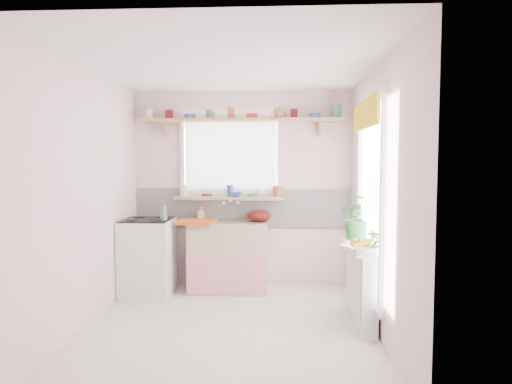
{
  "coord_description": "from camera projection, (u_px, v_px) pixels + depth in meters",
  "views": [
    {
      "loc": [
        0.5,
        -4.28,
        1.62
      ],
      "look_at": [
        0.23,
        0.55,
        1.28
      ],
      "focal_mm": 32.0,
      "sensor_mm": 36.0,
      "label": 1
    }
  ],
  "objects": [
    {
      "name": "room",
      "position": [
        295.0,
        182.0,
        5.13
      ],
      "size": [
        3.2,
        3.2,
        3.2
      ],
      "color": "white",
      "rests_on": "ground"
    },
    {
      "name": "sink_unit",
      "position": [
        229.0,
        256.0,
        5.67
      ],
      "size": [
        0.95,
        0.65,
        1.11
      ],
      "color": "white",
      "rests_on": "ground"
    },
    {
      "name": "cooker",
      "position": [
        148.0,
        256.0,
        5.48
      ],
      "size": [
        0.58,
        0.58,
        0.93
      ],
      "color": "white",
      "rests_on": "ground"
    },
    {
      "name": "radiator_ledge",
      "position": [
        361.0,
        284.0,
        4.51
      ],
      "size": [
        0.22,
        0.95,
        0.78
      ],
      "color": "white",
      "rests_on": "ground"
    },
    {
      "name": "windowsill",
      "position": [
        230.0,
        198.0,
        5.81
      ],
      "size": [
        1.4,
        0.22,
        0.04
      ],
      "primitive_type": "cube",
      "color": "tan",
      "rests_on": "room"
    },
    {
      "name": "pine_shelf",
      "position": [
        242.0,
        120.0,
        5.72
      ],
      "size": [
        2.52,
        0.24,
        0.04
      ],
      "primitive_type": "cube",
      "color": "tan",
      "rests_on": "room"
    },
    {
      "name": "shelf_crockery",
      "position": [
        240.0,
        114.0,
        5.72
      ],
      "size": [
        2.47,
        0.11,
        0.12
      ],
      "color": "silver",
      "rests_on": "pine_shelf"
    },
    {
      "name": "sill_crockery",
      "position": [
        230.0,
        192.0,
        5.81
      ],
      "size": [
        1.35,
        0.11,
        0.12
      ],
      "color": "silver",
      "rests_on": "windowsill"
    },
    {
      "name": "dish_tray",
      "position": [
        196.0,
        222.0,
        5.51
      ],
      "size": [
        0.49,
        0.4,
        0.04
      ],
      "primitive_type": "cube",
      "rotation": [
        0.0,
        0.0,
        -0.16
      ],
      "color": "#D65313",
      "rests_on": "sink_unit"
    },
    {
      "name": "colander",
      "position": [
        259.0,
        216.0,
        5.71
      ],
      "size": [
        0.41,
        0.41,
        0.14
      ],
      "primitive_type": "ellipsoid",
      "rotation": [
        0.0,
        0.0,
        0.4
      ],
      "color": "#4F0E0D",
      "rests_on": "sink_unit"
    },
    {
      "name": "jade_plant",
      "position": [
        359.0,
        217.0,
        4.86
      ],
      "size": [
        0.48,
        0.43,
        0.48
      ],
      "primitive_type": "imported",
      "rotation": [
        0.0,
        0.0,
        -0.12
      ],
      "color": "#2D7031",
      "rests_on": "radiator_ledge"
    },
    {
      "name": "fruit_bowl",
      "position": [
        360.0,
        250.0,
        4.09
      ],
      "size": [
        0.43,
        0.43,
        0.08
      ],
      "primitive_type": "imported",
      "rotation": [
        0.0,
        0.0,
        0.42
      ],
      "color": "silver",
      "rests_on": "radiator_ledge"
    },
    {
      "name": "herb_pot",
      "position": [
        374.0,
        242.0,
        4.07
      ],
      "size": [
        0.14,
        0.12,
        0.22
      ],
      "primitive_type": "imported",
      "rotation": [
        0.0,
        0.0,
        0.39
      ],
      "color": "#295F26",
      "rests_on": "radiator_ledge"
    },
    {
      "name": "soap_bottle_sink",
      "position": [
        201.0,
        213.0,
        5.87
      ],
      "size": [
        0.08,
        0.09,
        0.17
      ],
      "primitive_type": "imported",
      "rotation": [
        0.0,
        0.0,
        -0.08
      ],
      "color": "#FBE86F",
      "rests_on": "sink_unit"
    },
    {
      "name": "sill_cup",
      "position": [
        260.0,
        192.0,
        5.85
      ],
      "size": [
        0.13,
        0.13,
        0.09
      ],
      "primitive_type": "imported",
      "rotation": [
        0.0,
        0.0,
        -0.07
      ],
      "color": "#EEE3CE",
      "rests_on": "windowsill"
    },
    {
      "name": "sill_bowl",
      "position": [
        235.0,
        194.0,
        5.74
      ],
      "size": [
        0.22,
        0.22,
        0.05
      ],
      "primitive_type": "imported",
      "rotation": [
        0.0,
        0.0,
        0.29
      ],
      "color": "#2F439A",
      "rests_on": "windowsill"
    },
    {
      "name": "shelf_vase",
      "position": [
        280.0,
        112.0,
        5.63
      ],
      "size": [
        0.14,
        0.14,
        0.14
      ],
      "primitive_type": "imported",
      "rotation": [
        0.0,
        0.0,
        -0.05
      ],
      "color": "#9B5F2F",
      "rests_on": "pine_shelf"
    },
    {
      "name": "cooker_bottle",
      "position": [
        164.0,
        211.0,
        5.36
      ],
      "size": [
        0.09,
        0.09,
        0.21
      ],
      "primitive_type": "imported",
      "rotation": [
        0.0,
        0.0,
        -0.1
      ],
      "color": "#468C55",
      "rests_on": "cooker"
    },
    {
      "name": "fruit",
      "position": [
        361.0,
        243.0,
        4.09
      ],
      "size": [
        0.2,
        0.14,
        0.1
      ],
      "color": "orange",
      "rests_on": "fruit_bowl"
    }
  ]
}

